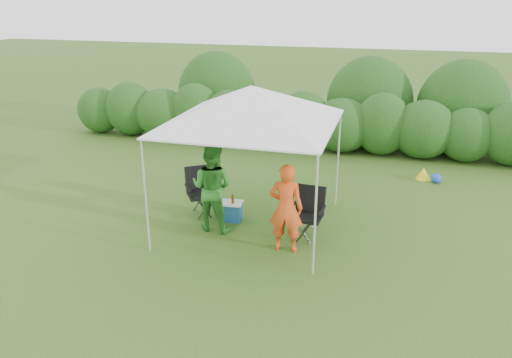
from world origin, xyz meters
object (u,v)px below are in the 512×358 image
(cooler, at_px, (231,211))
(woman, at_px, (212,187))
(chair_right, at_px, (309,209))
(man, at_px, (286,208))
(canopy, at_px, (251,105))
(chair_left, at_px, (200,188))

(cooler, bearing_deg, woman, -121.26)
(chair_right, relative_size, man, 0.60)
(canopy, height_order, chair_left, canopy)
(man, bearing_deg, woman, -20.53)
(chair_left, xyz_separation_m, man, (2.08, -1.12, 0.26))
(chair_right, relative_size, chair_left, 0.98)
(woman, bearing_deg, man, 168.57)
(chair_left, relative_size, man, 0.61)
(canopy, xyz_separation_m, woman, (-0.70, -0.33, -1.59))
(woman, bearing_deg, canopy, -149.59)
(chair_left, height_order, cooler, chair_left)
(man, xyz_separation_m, woman, (-1.57, 0.48, 0.05))
(chair_right, height_order, woman, woman)
(man, relative_size, cooler, 3.29)
(canopy, bearing_deg, woman, -155.16)
(canopy, height_order, man, canopy)
(woman, bearing_deg, chair_right, -169.25)
(chair_left, bearing_deg, woman, -85.23)
(woman, xyz_separation_m, cooler, (0.22, 0.45, -0.68))
(canopy, height_order, cooler, canopy)
(chair_right, distance_m, woman, 1.91)
(chair_right, xyz_separation_m, woman, (-1.87, -0.17, 0.32))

